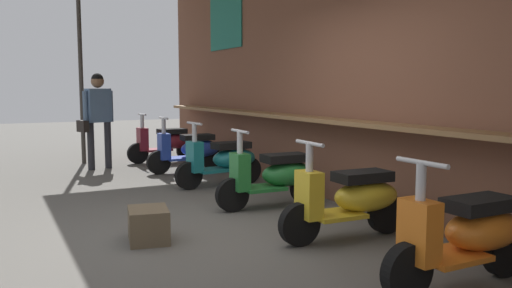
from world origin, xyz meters
TOP-DOWN VIEW (x-y plane):
  - ground_plane at (0.00, 0.00)m, footprint 37.29×37.29m
  - market_stall_facade at (0.00, 1.85)m, footprint 13.32×2.67m
  - scooter_maroon at (-5.08, 1.08)m, footprint 0.46×1.40m
  - scooter_blue at (-3.68, 1.08)m, footprint 0.46×1.40m
  - scooter_teal at (-2.26, 1.08)m, footprint 0.49×1.40m
  - scooter_green at (-0.70, 1.08)m, footprint 0.46×1.40m
  - scooter_yellow at (0.79, 1.08)m, footprint 0.46×1.40m
  - scooter_orange at (2.14, 1.08)m, footprint 0.46×1.40m
  - shopper_with_handbag at (-4.75, -0.28)m, footprint 0.43×0.66m
  - merchandise_crate at (-0.01, -0.70)m, footprint 0.52×0.44m

SIDE VIEW (x-z plane):
  - ground_plane at x=0.00m, z-range 0.00..0.00m
  - merchandise_crate at x=-0.01m, z-range 0.00..0.32m
  - scooter_maroon at x=-5.08m, z-range -0.10..0.87m
  - scooter_blue at x=-3.68m, z-range -0.10..0.87m
  - scooter_teal at x=-2.26m, z-range -0.10..0.87m
  - scooter_green at x=-0.70m, z-range -0.10..0.87m
  - scooter_yellow at x=0.79m, z-range -0.10..0.87m
  - scooter_orange at x=2.14m, z-range -0.10..0.87m
  - shopper_with_handbag at x=-4.75m, z-range 0.19..1.91m
  - market_stall_facade at x=0.00m, z-range 0.22..4.19m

